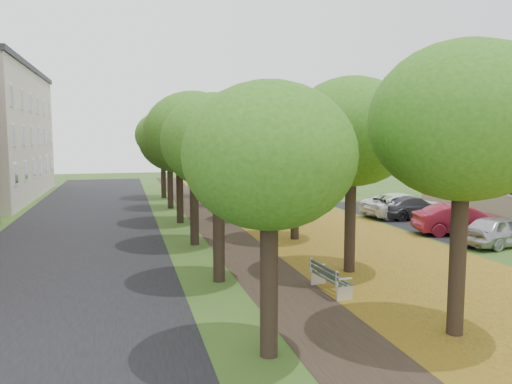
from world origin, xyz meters
TOP-DOWN VIEW (x-y plane):
  - ground at (0.00, 0.00)m, footprint 120.00×120.00m
  - street_asphalt at (-7.50, 15.00)m, footprint 8.00×70.00m
  - footpath at (0.00, 15.00)m, footprint 3.20×70.00m
  - leaf_verge at (5.00, 15.00)m, footprint 7.50×70.00m
  - parking_lot at (13.50, 16.00)m, footprint 9.00×16.00m
  - tree_row_west at (-2.20, 15.00)m, footprint 4.16×34.16m
  - tree_row_east at (2.60, 15.00)m, footprint 4.16×34.16m
  - bench at (0.92, 3.91)m, footprint 0.72×1.92m
  - car_silver at (11.00, 8.15)m, footprint 4.38×2.51m
  - car_red at (11.00, 10.87)m, footprint 4.85×2.64m
  - car_grey at (11.44, 15.91)m, footprint 4.72×2.22m
  - car_white at (11.21, 16.63)m, footprint 5.57×3.22m

SIDE VIEW (x-z plane):
  - ground at x=0.00m, z-range 0.00..0.00m
  - street_asphalt at x=-7.50m, z-range 0.00..0.01m
  - parking_lot at x=13.50m, z-range 0.00..0.01m
  - footpath at x=0.00m, z-range 0.00..0.01m
  - leaf_verge at x=5.00m, z-range 0.00..0.01m
  - bench at x=0.92m, z-range 0.02..0.91m
  - car_grey at x=11.44m, z-range 0.00..1.33m
  - car_silver at x=11.00m, z-range 0.00..1.41m
  - car_white at x=11.21m, z-range 0.00..1.46m
  - car_red at x=11.00m, z-range 0.00..1.52m
  - tree_row_west at x=-2.20m, z-range 1.49..8.06m
  - tree_row_east at x=2.60m, z-range 1.49..8.06m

